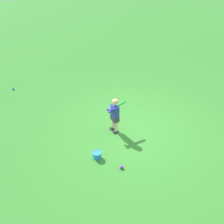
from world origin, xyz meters
TOP-DOWN VIEW (x-y plane):
  - ground_plane at (0.00, 0.00)m, footprint 40.00×40.00m
  - child_batter at (-0.57, 0.16)m, footprint 0.61×0.33m
  - play_ball_center_lawn at (-0.78, -1.22)m, footprint 0.09×0.09m
  - play_ball_far_left at (-3.61, 3.29)m, footprint 0.07×0.07m
  - toy_bucket at (-1.28, -0.74)m, footprint 0.22×0.22m

SIDE VIEW (x-z plane):
  - ground_plane at x=0.00m, z-range 0.00..0.00m
  - play_ball_far_left at x=-3.61m, z-range 0.00..0.07m
  - play_ball_center_lawn at x=-0.78m, z-range 0.00..0.09m
  - toy_bucket at x=-1.28m, z-range 0.00..0.19m
  - child_batter at x=-0.57m, z-range 0.11..1.19m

